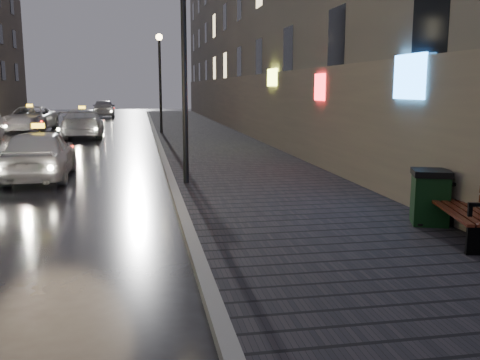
# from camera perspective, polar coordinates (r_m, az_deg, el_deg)

# --- Properties ---
(ground) EXTENTS (120.00, 120.00, 0.00)m
(ground) POSITION_cam_1_polar(r_m,az_deg,el_deg) (8.12, -15.30, -9.07)
(ground) COLOR black
(ground) RESTS_ON ground
(sidewalk) EXTENTS (4.60, 58.00, 0.15)m
(sidewalk) POSITION_cam_1_polar(r_m,az_deg,el_deg) (28.94, -4.22, 4.82)
(sidewalk) COLOR black
(sidewalk) RESTS_ON ground
(curb) EXTENTS (0.20, 58.00, 0.15)m
(curb) POSITION_cam_1_polar(r_m,az_deg,el_deg) (28.78, -8.99, 4.70)
(curb) COLOR slate
(curb) RESTS_ON ground
(building_near) EXTENTS (1.80, 50.00, 13.00)m
(building_near) POSITION_cam_1_polar(r_m,az_deg,el_deg) (33.51, 0.52, 16.53)
(building_near) COLOR #605B54
(building_near) RESTS_ON ground
(lamp_near) EXTENTS (0.36, 0.36, 5.28)m
(lamp_near) POSITION_cam_1_polar(r_m,az_deg,el_deg) (13.74, -5.99, 13.56)
(lamp_near) COLOR black
(lamp_near) RESTS_ON sidewalk
(lamp_far) EXTENTS (0.36, 0.36, 5.28)m
(lamp_far) POSITION_cam_1_polar(r_m,az_deg,el_deg) (29.70, -8.54, 11.46)
(lamp_far) COLOR black
(lamp_far) RESTS_ON sidewalk
(bench) EXTENTS (1.15, 2.11, 1.02)m
(bench) POSITION_cam_1_polar(r_m,az_deg,el_deg) (9.38, 23.47, -2.80)
(bench) COLOR black
(bench) RESTS_ON sidewalk
(trash_bin) EXTENTS (0.84, 0.84, 0.99)m
(trash_bin) POSITION_cam_1_polar(r_m,az_deg,el_deg) (10.18, 19.61, -1.67)
(trash_bin) COLOR black
(trash_bin) RESTS_ON sidewalk
(taxi_near) EXTENTS (1.80, 4.30, 1.45)m
(taxi_near) POSITION_cam_1_polar(r_m,az_deg,el_deg) (16.23, -20.57, 2.63)
(taxi_near) COLOR silver
(taxi_near) RESTS_ON ground
(taxi_mid) EXTENTS (2.35, 5.27, 1.50)m
(taxi_mid) POSITION_cam_1_polar(r_m,az_deg,el_deg) (29.54, -16.43, 5.86)
(taxi_mid) COLOR white
(taxi_mid) RESTS_ON ground
(taxi_far) EXTENTS (2.73, 5.41, 1.47)m
(taxi_far) POSITION_cam_1_polar(r_m,az_deg,el_deg) (35.17, -21.46, 6.13)
(taxi_far) COLOR silver
(taxi_far) RESTS_ON ground
(car_far) EXTENTS (2.12, 4.77, 1.59)m
(car_far) POSITION_cam_1_polar(r_m,az_deg,el_deg) (49.08, -14.32, 7.43)
(car_far) COLOR #9E9EA5
(car_far) RESTS_ON ground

